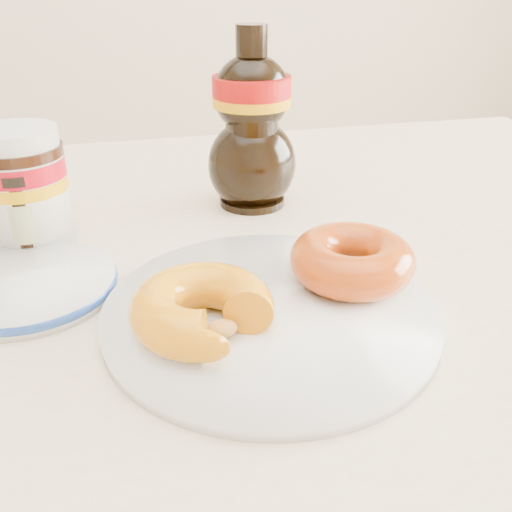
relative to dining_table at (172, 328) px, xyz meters
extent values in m
cube|color=#FBECBF|center=(0.00, 0.00, 0.06)|extent=(1.40, 0.90, 0.04)
cylinder|color=#C6B28C|center=(0.62, 0.37, -0.31)|extent=(0.06, 0.06, 0.71)
cylinder|color=white|center=(0.07, -0.13, 0.09)|extent=(0.28, 0.28, 0.01)
torus|color=white|center=(0.07, -0.13, 0.09)|extent=(0.28, 0.28, 0.01)
torus|color=orange|center=(0.01, -0.15, 0.12)|extent=(0.14, 0.14, 0.04)
torus|color=#A53E0A|center=(0.16, -0.10, 0.12)|extent=(0.12, 0.12, 0.04)
cylinder|color=white|center=(-0.13, 0.07, 0.14)|extent=(0.09, 0.09, 0.10)
cylinder|color=maroon|center=(-0.13, 0.07, 0.17)|extent=(0.09, 0.09, 0.02)
cylinder|color=#D89905|center=(-0.13, 0.07, 0.15)|extent=(0.09, 0.09, 0.01)
cylinder|color=black|center=(-0.13, 0.07, 0.18)|extent=(0.09, 0.09, 0.01)
cylinder|color=white|center=(-0.13, 0.07, 0.20)|extent=(0.08, 0.08, 0.02)
cylinder|color=black|center=(-0.13, 0.05, 0.12)|extent=(0.05, 0.05, 0.08)
cylinder|color=beige|center=(-0.13, 0.05, 0.12)|extent=(0.05, 0.05, 0.04)
cylinder|color=black|center=(-0.13, 0.05, 0.17)|extent=(0.06, 0.06, 0.01)
cylinder|color=white|center=(-0.13, -0.04, 0.09)|extent=(0.15, 0.15, 0.02)
torus|color=#1C409A|center=(-0.13, -0.04, 0.09)|extent=(0.16, 0.16, 0.01)
camera|label=1|loc=(-0.03, -0.52, 0.35)|focal=40.00mm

